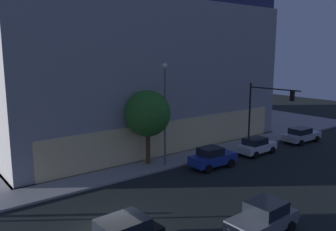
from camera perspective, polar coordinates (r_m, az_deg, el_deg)
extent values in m
cube|color=#4C4C51|center=(43.89, -9.76, -2.17)|extent=(29.26, 27.28, 0.15)
cube|color=#FDE09A|center=(32.69, 1.16, -3.38)|extent=(25.98, 0.60, 3.09)
cube|color=#98979A|center=(42.95, -10.05, 7.11)|extent=(28.86, 26.88, 14.03)
cylinder|color=black|center=(36.28, 13.15, 0.28)|extent=(0.18, 0.18, 6.27)
cylinder|color=black|center=(34.46, 16.93, 4.15)|extent=(0.46, 5.31, 0.12)
cube|color=black|center=(33.58, 19.58, 3.00)|extent=(0.34, 0.34, 0.90)
sphere|color=red|center=(33.50, 19.85, 2.97)|extent=(0.18, 0.18, 0.18)
cylinder|color=#5B5B5B|center=(28.49, -0.52, -0.31)|extent=(0.16, 0.16, 8.04)
sphere|color=#F9EFC6|center=(28.02, -0.53, 8.10)|extent=(0.44, 0.44, 0.44)
cylinder|color=#53391E|center=(29.47, -3.29, -5.24)|extent=(0.38, 0.38, 2.75)
sphere|color=#2D6E24|center=(28.84, -3.35, 0.34)|extent=(3.84, 3.84, 3.84)
cube|color=black|center=(17.55, -7.41, -17.32)|extent=(2.37, 1.84, 0.65)
cylinder|color=black|center=(19.21, -6.31, -17.97)|extent=(0.65, 0.26, 0.64)
cube|color=slate|center=(19.73, 15.09, -16.33)|extent=(4.09, 1.94, 0.72)
cube|color=black|center=(19.67, 15.71, -14.25)|extent=(1.96, 1.69, 0.65)
cube|color=#F9F4CC|center=(18.62, 9.95, -17.81)|extent=(0.13, 0.20, 0.12)
cylinder|color=black|center=(19.48, 10.51, -17.68)|extent=(0.64, 0.26, 0.63)
cylinder|color=black|center=(20.41, 19.34, -16.76)|extent=(0.64, 0.26, 0.63)
cylinder|color=black|center=(21.28, 15.01, -15.36)|extent=(0.64, 0.26, 0.63)
cube|color=navy|center=(29.29, 7.34, -7.03)|extent=(4.10, 1.85, 0.76)
cube|color=black|center=(28.90, 6.93, -5.82)|extent=(1.88, 1.60, 0.64)
cube|color=#F9F4CC|center=(30.96, 9.38, -6.14)|extent=(0.13, 0.20, 0.12)
cube|color=#F9F4CC|center=(30.28, 10.75, -6.56)|extent=(0.13, 0.20, 0.12)
cylinder|color=black|center=(30.82, 7.96, -6.91)|extent=(0.72, 0.27, 0.71)
cylinder|color=black|center=(29.67, 10.24, -7.66)|extent=(0.72, 0.27, 0.71)
cylinder|color=black|center=(29.22, 4.36, -7.80)|extent=(0.72, 0.27, 0.71)
cylinder|color=black|center=(28.01, 6.62, -8.65)|extent=(0.72, 0.27, 0.71)
cube|color=silver|center=(33.91, 14.27, -4.99)|extent=(4.14, 1.84, 0.68)
cube|color=black|center=(33.52, 14.00, -4.05)|extent=(2.10, 1.61, 0.59)
cube|color=#F9F4CC|center=(35.78, 15.50, -4.26)|extent=(0.13, 0.20, 0.12)
cube|color=#F9F4CC|center=(35.22, 16.87, -4.55)|extent=(0.13, 0.20, 0.12)
cylinder|color=black|center=(35.48, 14.34, -4.89)|extent=(0.66, 0.26, 0.65)
cylinder|color=black|center=(34.54, 16.64, -5.41)|extent=(0.66, 0.26, 0.65)
cylinder|color=black|center=(33.52, 11.77, -5.67)|extent=(0.66, 0.26, 0.65)
cylinder|color=black|center=(32.53, 14.13, -6.25)|extent=(0.66, 0.26, 0.65)
cube|color=#B7BABF|center=(39.77, 20.96, -3.15)|extent=(4.64, 1.89, 0.65)
cube|color=black|center=(39.35, 20.74, -2.34)|extent=(2.14, 1.65, 0.59)
cube|color=#F9F4CC|center=(41.91, 22.03, -2.56)|extent=(0.13, 0.20, 0.12)
cube|color=#F9F4CC|center=(41.38, 23.27, -2.80)|extent=(0.13, 0.20, 0.12)
cylinder|color=black|center=(41.48, 20.98, -3.08)|extent=(0.65, 0.26, 0.65)
cylinder|color=black|center=(40.58, 23.07, -3.51)|extent=(0.65, 0.26, 0.65)
cylinder|color=black|center=(39.16, 18.70, -3.70)|extent=(0.65, 0.26, 0.65)
cylinder|color=black|center=(38.22, 20.86, -4.17)|extent=(0.65, 0.26, 0.65)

